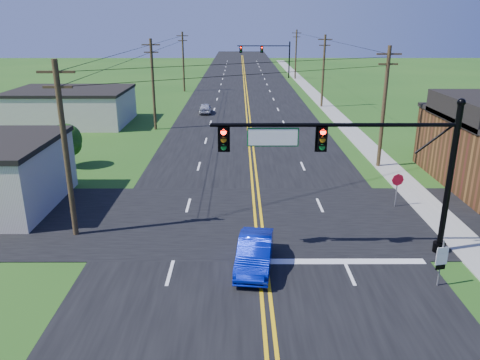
{
  "coord_description": "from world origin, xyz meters",
  "views": [
    {
      "loc": [
        -0.93,
        -12.36,
        10.72
      ],
      "look_at": [
        -0.87,
        10.0,
        3.04
      ],
      "focal_mm": 35.0,
      "sensor_mm": 36.0,
      "label": 1
    }
  ],
  "objects_px": {
    "route_sign": "(441,260)",
    "stop_sign": "(397,183)",
    "signal_mast_main": "(355,159)",
    "blue_car": "(255,254)",
    "signal_mast_far": "(267,54)"
  },
  "relations": [
    {
      "from": "route_sign",
      "to": "stop_sign",
      "type": "xyz_separation_m",
      "value": [
        1.0,
        8.88,
        0.28
      ]
    },
    {
      "from": "stop_sign",
      "to": "route_sign",
      "type": "bearing_deg",
      "value": -104.88
    },
    {
      "from": "signal_mast_main",
      "to": "stop_sign",
      "type": "distance_m",
      "value": 7.83
    },
    {
      "from": "blue_car",
      "to": "stop_sign",
      "type": "xyz_separation_m",
      "value": [
        8.71,
        7.26,
        0.82
      ]
    },
    {
      "from": "signal_mast_far",
      "to": "stop_sign",
      "type": "bearing_deg",
      "value": -86.49
    },
    {
      "from": "stop_sign",
      "to": "signal_mast_far",
      "type": "bearing_deg",
      "value": 85.06
    },
    {
      "from": "signal_mast_main",
      "to": "route_sign",
      "type": "relative_size",
      "value": 5.29
    },
    {
      "from": "signal_mast_main",
      "to": "signal_mast_far",
      "type": "height_order",
      "value": "same"
    },
    {
      "from": "signal_mast_far",
      "to": "signal_mast_main",
      "type": "bearing_deg",
      "value": -90.08
    },
    {
      "from": "signal_mast_main",
      "to": "blue_car",
      "type": "xyz_separation_m",
      "value": [
        -4.55,
        -1.47,
        -4.05
      ]
    },
    {
      "from": "signal_mast_main",
      "to": "stop_sign",
      "type": "height_order",
      "value": "signal_mast_main"
    },
    {
      "from": "blue_car",
      "to": "route_sign",
      "type": "xyz_separation_m",
      "value": [
        7.71,
        -1.62,
        0.54
      ]
    },
    {
      "from": "signal_mast_main",
      "to": "stop_sign",
      "type": "bearing_deg",
      "value": 54.29
    },
    {
      "from": "signal_mast_far",
      "to": "blue_car",
      "type": "height_order",
      "value": "signal_mast_far"
    },
    {
      "from": "signal_mast_far",
      "to": "blue_car",
      "type": "bearing_deg",
      "value": -93.62
    }
  ]
}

